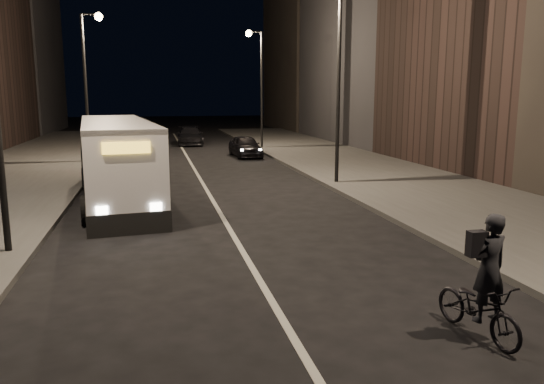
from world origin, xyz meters
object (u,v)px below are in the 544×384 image
cyclist_on_bicycle (481,297)px  streetlight_right_far (258,73)px  car_mid (128,148)px  car_far (190,136)px  city_bus (117,157)px  streetlight_right_mid (333,58)px  car_near (245,146)px  streetlight_left_far (89,67)px  streetlight_left_near (1,27)px

cyclist_on_bicycle → streetlight_right_far: bearing=75.6°
car_mid → car_far: 9.83m
streetlight_right_far → city_bus: 19.67m
streetlight_right_mid → streetlight_right_far: bearing=90.0°
streetlight_right_mid → city_bus: bearing=-172.1°
car_near → car_far: car_far is taller
streetlight_left_far → city_bus: 11.98m
streetlight_left_near → streetlight_left_far: (0.00, 18.00, 0.00)m
city_bus → car_far: size_ratio=2.30×
streetlight_right_far → car_near: size_ratio=2.05×
streetlight_left_far → car_near: bearing=9.2°
streetlight_left_far → streetlight_left_near: bearing=-90.0°
streetlight_right_mid → car_mid: (-8.93, 11.93, -4.67)m
streetlight_right_far → car_mid: 10.87m
streetlight_left_near → streetlight_right_mid: bearing=36.9°
car_mid → streetlight_left_far: bearing=41.1°
streetlight_left_near → streetlight_left_far: size_ratio=1.00×
streetlight_right_mid → streetlight_right_far: (0.00, 16.00, 0.00)m
cyclist_on_bicycle → streetlight_left_near: bearing=132.5°
streetlight_right_mid → car_far: streetlight_right_mid is taller
streetlight_left_near → car_near: 21.90m
streetlight_left_far → car_mid: (1.73, 1.93, -4.67)m
city_bus → car_far: (4.22, 21.92, -0.90)m
streetlight_right_far → car_near: streetlight_right_far is taller
streetlight_left_far → car_near: size_ratio=2.05×
streetlight_right_far → car_far: bearing=133.9°
city_bus → car_far: 22.34m
streetlight_right_far → city_bus: streetlight_right_far is taller
streetlight_left_near → streetlight_left_far: bearing=90.0°
car_near → car_far: bearing=103.1°
city_bus → car_near: (7.02, 12.65, -0.92)m
streetlight_right_mid → streetlight_left_near: same height
streetlight_left_near → car_near: (8.93, 19.44, -4.68)m
streetlight_left_near → city_bus: 8.00m
streetlight_left_far → cyclist_on_bicycle: (8.26, -24.37, -4.67)m
car_near → car_mid: size_ratio=0.95×
cyclist_on_bicycle → car_far: (-2.13, 35.09, 0.00)m
streetlight_left_near → car_mid: size_ratio=1.94×
streetlight_right_mid → cyclist_on_bicycle: (-2.40, -14.37, -4.67)m
streetlight_right_mid → city_bus: size_ratio=0.73×
streetlight_right_far → cyclist_on_bicycle: streetlight_right_far is taller
car_mid → car_near: bearing=169.1°
streetlight_left_far → cyclist_on_bicycle: bearing=-71.3°
streetlight_right_mid → car_far: bearing=102.3°
streetlight_right_mid → city_bus: (-8.75, -1.21, -3.76)m
car_mid → car_far: car_far is taller
streetlight_right_mid → streetlight_right_far: same height
streetlight_left_far → car_far: (6.13, 10.71, -4.66)m
streetlight_left_far → city_bus: streetlight_left_far is taller
streetlight_right_mid → car_near: size_ratio=2.05×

